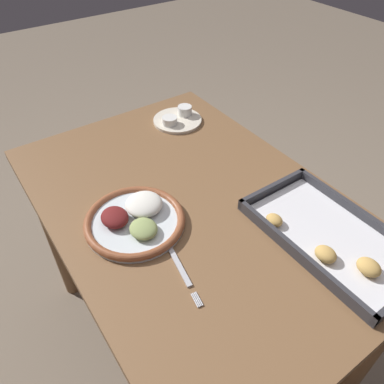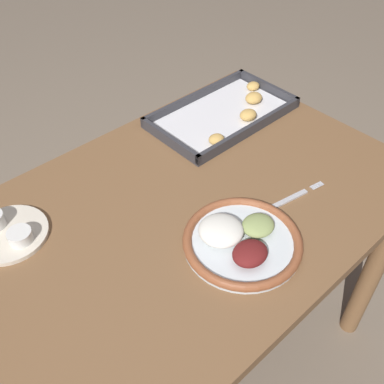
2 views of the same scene
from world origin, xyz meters
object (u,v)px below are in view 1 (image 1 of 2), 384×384
object	(u,v)px
fork	(178,264)
saucer_plate	(178,118)
dinner_plate	(135,219)
baking_tray	(332,238)

from	to	relation	value
fork	saucer_plate	size ratio (longest dim) A/B	1.27
fork	saucer_plate	xyz separation A→B (m)	(-0.52, 0.34, 0.01)
dinner_plate	baking_tray	xyz separation A→B (m)	(0.32, 0.36, -0.00)
dinner_plate	fork	bearing A→B (deg)	5.90
dinner_plate	saucer_plate	xyz separation A→B (m)	(-0.35, 0.35, -0.00)
dinner_plate	saucer_plate	distance (m)	0.50
saucer_plate	baking_tray	world-z (taller)	saucer_plate
fork	dinner_plate	bearing A→B (deg)	-163.83
dinner_plate	fork	xyz separation A→B (m)	(0.17, 0.02, -0.01)
saucer_plate	fork	bearing A→B (deg)	-33.02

